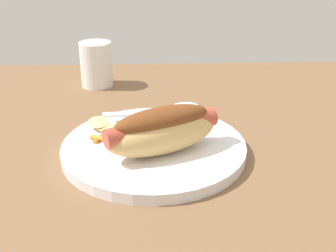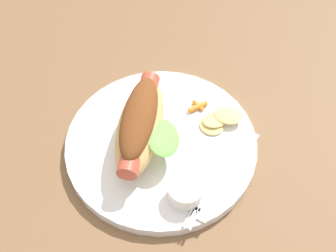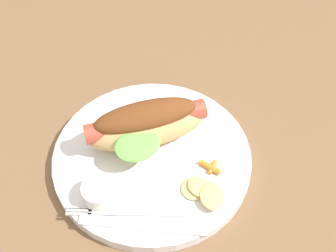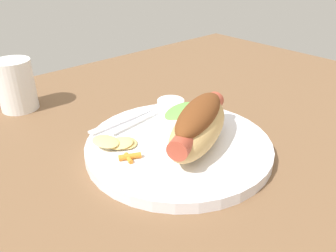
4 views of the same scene
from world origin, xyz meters
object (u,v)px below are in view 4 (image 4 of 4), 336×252
(carrot_garnish, at_px, (129,157))
(drinking_cup, at_px, (16,85))
(hot_dog, at_px, (198,124))
(fork, at_px, (144,118))
(knife, at_px, (131,117))
(plate, at_px, (178,146))
(chips_pile, at_px, (117,142))
(sauce_ramekin, at_px, (171,107))

(carrot_garnish, bearing_deg, drinking_cup, -83.02)
(hot_dog, height_order, fork, hot_dog)
(hot_dog, height_order, knife, hot_dog)
(plate, relative_size, carrot_garnish, 8.87)
(hot_dog, distance_m, knife, 0.14)
(chips_pile, bearing_deg, carrot_garnish, 80.48)
(fork, xyz_separation_m, knife, (0.01, -0.02, -0.00))
(drinking_cup, bearing_deg, chips_pile, 99.51)
(carrot_garnish, bearing_deg, fork, -137.96)
(hot_dog, relative_size, carrot_garnish, 5.72)
(sauce_ramekin, height_order, chips_pile, sauce_ramekin)
(plate, distance_m, drinking_cup, 0.32)
(hot_dog, bearing_deg, chips_pile, 113.72)
(knife, distance_m, drinking_cup, 0.22)
(hot_dog, xyz_separation_m, fork, (0.00, -0.11, -0.03))
(plate, relative_size, sauce_ramekin, 6.00)
(plate, relative_size, knife, 1.72)
(plate, height_order, sauce_ramekin, sauce_ramekin)
(sauce_ramekin, bearing_deg, carrot_garnish, 26.06)
(knife, bearing_deg, chips_pile, -142.30)
(plate, bearing_deg, hot_dog, 115.93)
(fork, distance_m, knife, 0.02)
(hot_dog, relative_size, fork, 1.09)
(sauce_ramekin, distance_m, fork, 0.05)
(sauce_ramekin, xyz_separation_m, drinking_cup, (0.17, -0.22, 0.02))
(knife, relative_size, drinking_cup, 1.71)
(plate, xyz_separation_m, carrot_garnish, (0.08, -0.01, 0.01))
(plate, height_order, hot_dog, hot_dog)
(drinking_cup, bearing_deg, fork, 120.49)
(drinking_cup, bearing_deg, knife, 119.28)
(fork, relative_size, knife, 1.02)
(fork, bearing_deg, knife, 125.08)
(sauce_ramekin, relative_size, knife, 0.29)
(sauce_ramekin, bearing_deg, fork, -18.39)
(carrot_garnish, xyz_separation_m, drinking_cup, (0.04, -0.29, 0.03))
(chips_pile, bearing_deg, hot_dog, 138.95)
(knife, relative_size, chips_pile, 2.53)
(sauce_ramekin, height_order, carrot_garnish, sauce_ramekin)
(knife, bearing_deg, fork, -49.90)
(sauce_ramekin, xyz_separation_m, carrot_garnish, (0.13, 0.06, -0.01))
(fork, bearing_deg, drinking_cup, 112.76)
(fork, relative_size, chips_pile, 2.57)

